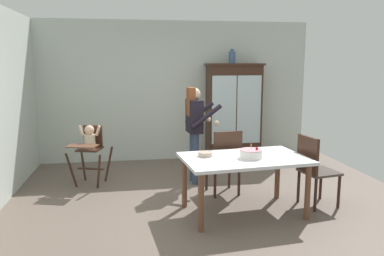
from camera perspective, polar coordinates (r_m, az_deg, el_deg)
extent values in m
plane|color=#66564C|center=(5.28, 0.98, -11.53)|extent=(6.24, 6.24, 0.00)
cube|color=beige|center=(7.54, -2.55, 5.47)|extent=(5.32, 0.06, 2.70)
cube|color=#382116|center=(7.54, 6.19, 2.20)|extent=(1.04, 0.42, 1.85)
cube|color=#382116|center=(7.48, 6.33, 9.41)|extent=(1.10, 0.48, 0.04)
cube|color=silver|center=(7.26, 4.80, 2.67)|extent=(0.47, 0.01, 1.30)
cube|color=silver|center=(7.39, 8.47, 2.72)|extent=(0.47, 0.01, 1.30)
cube|color=#382116|center=(7.53, 6.20, 2.90)|extent=(0.96, 0.36, 0.02)
cylinder|color=#3D567F|center=(7.46, 5.99, 10.42)|extent=(0.13, 0.13, 0.22)
cylinder|color=#3D567F|center=(7.47, 6.01, 11.45)|extent=(0.07, 0.07, 0.05)
cylinder|color=#382116|center=(6.18, -17.55, -6.04)|extent=(0.17, 0.11, 0.56)
cylinder|color=#382116|center=(6.01, -13.72, -6.31)|extent=(0.11, 0.17, 0.56)
cylinder|color=#382116|center=(6.57, -15.93, -5.03)|extent=(0.11, 0.17, 0.56)
cylinder|color=#382116|center=(6.41, -12.30, -5.25)|extent=(0.17, 0.11, 0.56)
cube|color=#382116|center=(6.30, -14.86, -5.89)|extent=(0.41, 0.16, 0.02)
cube|color=#382116|center=(6.22, -14.99, -3.04)|extent=(0.42, 0.42, 0.02)
cube|color=#382116|center=(6.32, -14.53, -1.12)|extent=(0.30, 0.12, 0.34)
cube|color=brown|center=(5.95, -16.02, -2.60)|extent=(0.49, 0.36, 0.02)
cylinder|color=beige|center=(6.21, -14.97, -1.90)|extent=(0.17, 0.17, 0.22)
sphere|color=beige|center=(6.18, -15.05, -0.29)|extent=(0.15, 0.15, 0.15)
cylinder|color=beige|center=(6.23, -16.23, -0.32)|extent=(0.10, 0.07, 0.17)
cylinder|color=beige|center=(6.13, -13.83, -0.39)|extent=(0.10, 0.07, 0.17)
cylinder|color=#33425B|center=(6.06, 0.56, -4.61)|extent=(0.11, 0.11, 0.82)
cylinder|color=#33425B|center=(6.22, 0.14, -4.23)|extent=(0.11, 0.11, 0.82)
cube|color=black|center=(6.01, 0.35, 1.78)|extent=(0.24, 0.38, 0.52)
cube|color=white|center=(6.04, 1.30, 1.82)|extent=(0.01, 0.06, 0.49)
sphere|color=beige|center=(5.97, 0.36, 5.11)|extent=(0.19, 0.19, 0.19)
cube|color=brown|center=(5.97, -0.16, 3.95)|extent=(0.12, 0.21, 0.44)
cylinder|color=black|center=(5.86, 2.20, 1.73)|extent=(0.50, 0.12, 0.37)
sphere|color=beige|center=(5.92, 3.67, 0.73)|extent=(0.08, 0.08, 0.08)
cylinder|color=black|center=(6.24, 1.10, 2.24)|extent=(0.50, 0.12, 0.37)
sphere|color=beige|center=(6.30, 2.50, 1.29)|extent=(0.08, 0.08, 0.08)
cube|color=silver|center=(4.87, 7.78, -4.55)|extent=(1.63, 1.11, 0.04)
cylinder|color=brown|center=(4.41, 1.35, -11.05)|extent=(0.07, 0.07, 0.70)
cylinder|color=brown|center=(4.95, 16.85, -9.13)|extent=(0.07, 0.07, 0.70)
cylinder|color=brown|center=(5.13, -1.13, -8.03)|extent=(0.07, 0.07, 0.70)
cylinder|color=brown|center=(5.59, 12.62, -6.74)|extent=(0.07, 0.07, 0.70)
cylinder|color=white|center=(4.83, 8.77, -3.85)|extent=(0.28, 0.28, 0.10)
cylinder|color=pink|center=(4.81, 8.79, -3.23)|extent=(0.27, 0.27, 0.01)
cylinder|color=#F2E5CC|center=(4.81, 8.80, -2.83)|extent=(0.01, 0.01, 0.06)
cone|color=yellow|center=(4.80, 8.81, -2.35)|extent=(0.02, 0.02, 0.02)
sphere|color=red|center=(4.80, 9.64, -3.03)|extent=(0.04, 0.04, 0.04)
cylinder|color=#C6AD93|center=(4.86, 1.98, -3.91)|extent=(0.18, 0.18, 0.05)
cylinder|color=#382116|center=(5.96, 5.58, -6.77)|extent=(0.04, 0.04, 0.45)
cylinder|color=#382116|center=(5.83, 2.18, -7.10)|extent=(0.04, 0.04, 0.45)
cylinder|color=#382116|center=(5.63, 7.01, -7.78)|extent=(0.04, 0.04, 0.45)
cylinder|color=#382116|center=(5.50, 3.44, -8.16)|extent=(0.04, 0.04, 0.45)
cube|color=#473D38|center=(5.66, 4.59, -5.12)|extent=(0.49, 0.49, 0.03)
cube|color=#382116|center=(5.42, 5.39, -3.03)|extent=(0.42, 0.09, 0.48)
cylinder|color=#382116|center=(5.49, 7.23, -2.89)|extent=(0.03, 0.03, 0.48)
cylinder|color=#382116|center=(5.35, 3.50, -3.17)|extent=(0.03, 0.03, 0.48)
cylinder|color=#382116|center=(5.49, 21.03, -8.86)|extent=(0.04, 0.04, 0.45)
cylinder|color=#382116|center=(5.76, 18.65, -7.84)|extent=(0.04, 0.04, 0.45)
cylinder|color=#382116|center=(5.26, 17.91, -9.47)|extent=(0.04, 0.04, 0.45)
cylinder|color=#382116|center=(5.55, 15.59, -8.36)|extent=(0.04, 0.04, 0.45)
cube|color=#473D38|center=(5.44, 18.43, -6.22)|extent=(0.51, 0.51, 0.03)
cube|color=#382116|center=(5.26, 16.85, -3.81)|extent=(0.11, 0.42, 0.48)
cylinder|color=#382116|center=(5.11, 18.11, -4.26)|extent=(0.03, 0.03, 0.48)
cylinder|color=#382116|center=(5.41, 15.67, -3.38)|extent=(0.03, 0.03, 0.48)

